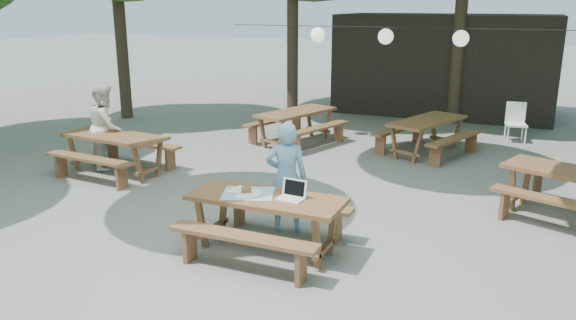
% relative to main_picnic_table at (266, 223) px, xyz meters
% --- Properties ---
extents(ground, '(80.00, 80.00, 0.00)m').
position_rel_main_picnic_table_xyz_m(ground, '(0.08, 0.37, -0.39)').
color(ground, '#61625D').
rests_on(ground, ground).
extents(pavilion, '(6.00, 3.00, 2.80)m').
position_rel_main_picnic_table_xyz_m(pavilion, '(0.58, 10.87, 1.01)').
color(pavilion, black).
rests_on(pavilion, ground).
extents(main_picnic_table, '(2.00, 1.58, 0.75)m').
position_rel_main_picnic_table_xyz_m(main_picnic_table, '(0.00, 0.00, 0.00)').
color(main_picnic_table, brown).
rests_on(main_picnic_table, ground).
extents(picnic_table_nw, '(2.06, 1.73, 0.75)m').
position_rel_main_picnic_table_xyz_m(picnic_table_nw, '(-4.08, 1.96, 0.00)').
color(picnic_table_nw, brown).
rests_on(picnic_table_nw, ground).
extents(picnic_table_ne, '(2.33, 2.14, 0.75)m').
position_rel_main_picnic_table_xyz_m(picnic_table_ne, '(3.70, 2.80, 0.00)').
color(picnic_table_ne, brown).
rests_on(picnic_table_ne, ground).
extents(picnic_table_far_w, '(2.10, 2.30, 0.75)m').
position_rel_main_picnic_table_xyz_m(picnic_table_far_w, '(-1.89, 5.51, 0.00)').
color(picnic_table_far_w, brown).
rests_on(picnic_table_far_w, ground).
extents(picnic_table_far_e, '(2.14, 2.33, 0.75)m').
position_rel_main_picnic_table_xyz_m(picnic_table_far_e, '(1.01, 5.75, 0.00)').
color(picnic_table_far_e, brown).
rests_on(picnic_table_far_e, ground).
extents(woman, '(0.67, 0.56, 1.58)m').
position_rel_main_picnic_table_xyz_m(woman, '(-0.03, 0.72, 0.40)').
color(woman, '#7DB5E4').
rests_on(woman, ground).
extents(second_person, '(0.97, 1.01, 1.65)m').
position_rel_main_picnic_table_xyz_m(second_person, '(-4.50, 2.23, 0.44)').
color(second_person, silver).
rests_on(second_person, ground).
extents(plastic_chair, '(0.52, 0.52, 0.90)m').
position_rel_main_picnic_table_xyz_m(plastic_chair, '(2.72, 7.69, -0.13)').
color(plastic_chair, white).
rests_on(plastic_chair, ground).
extents(laptop, '(0.35, 0.29, 0.24)m').
position_rel_main_picnic_table_xyz_m(laptop, '(0.34, 0.05, 0.42)').
color(laptop, white).
rests_on(laptop, main_picnic_table).
extents(tabletop_clutter, '(0.80, 0.74, 0.08)m').
position_rel_main_picnic_table_xyz_m(tabletop_clutter, '(-0.27, 0.00, 0.37)').
color(tabletop_clutter, '#3C92CF').
rests_on(tabletop_clutter, main_picnic_table).
extents(paper_lanterns, '(9.00, 0.34, 0.38)m').
position_rel_main_picnic_table_xyz_m(paper_lanterns, '(-0.10, 6.37, 2.02)').
color(paper_lanterns, black).
rests_on(paper_lanterns, ground).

